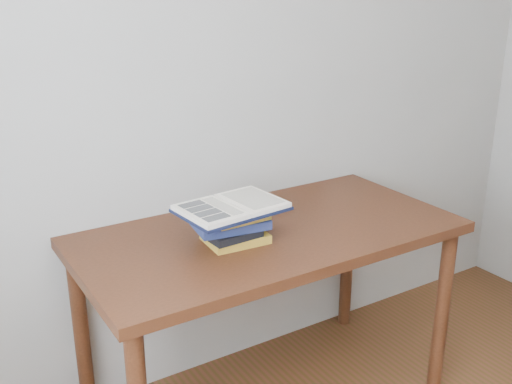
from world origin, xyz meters
TOP-DOWN VIEW (x-y plane):
  - desk at (-0.05, 1.38)m, footprint 1.47×0.73m
  - book_stack at (-0.22, 1.35)m, footprint 0.28×0.21m
  - open_book at (-0.22, 1.36)m, footprint 0.39×0.29m

SIDE VIEW (x-z plane):
  - desk at x=-0.05m, z-range 0.30..1.08m
  - book_stack at x=-0.22m, z-range 0.78..0.90m
  - open_book at x=-0.22m, z-range 0.90..0.93m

